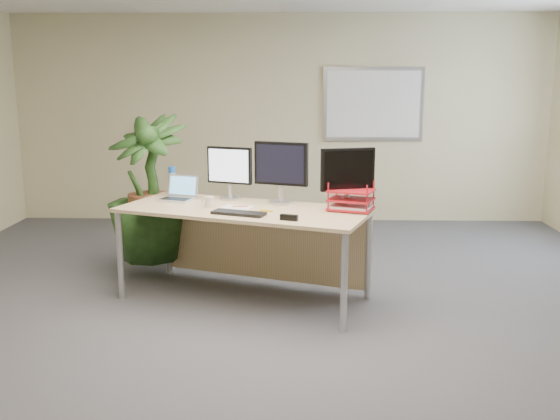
{
  "coord_description": "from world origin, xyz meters",
  "views": [
    {
      "loc": [
        0.23,
        -4.25,
        1.87
      ],
      "look_at": [
        0.09,
        0.35,
        0.9
      ],
      "focal_mm": 40.0,
      "sensor_mm": 36.0,
      "label": 1
    }
  ],
  "objects_px": {
    "desk": "(250,225)",
    "monitor_left": "(230,169)",
    "floor_plant": "(149,198)",
    "laptop": "(179,193)",
    "monitor_right": "(281,169)"
  },
  "relations": [
    {
      "from": "floor_plant",
      "to": "laptop",
      "type": "xyz_separation_m",
      "value": [
        0.36,
        -0.33,
        0.11
      ]
    },
    {
      "from": "laptop",
      "to": "monitor_left",
      "type": "bearing_deg",
      "value": 2.36
    },
    {
      "from": "desk",
      "to": "monitor_left",
      "type": "bearing_deg",
      "value": 125.07
    },
    {
      "from": "floor_plant",
      "to": "laptop",
      "type": "distance_m",
      "value": 0.5
    },
    {
      "from": "desk",
      "to": "laptop",
      "type": "bearing_deg",
      "value": 158.06
    },
    {
      "from": "floor_plant",
      "to": "monitor_left",
      "type": "height_order",
      "value": "floor_plant"
    },
    {
      "from": "floor_plant",
      "to": "laptop",
      "type": "bearing_deg",
      "value": -42.86
    },
    {
      "from": "floor_plant",
      "to": "monitor_right",
      "type": "xyz_separation_m",
      "value": [
        1.28,
        -0.5,
        0.36
      ]
    },
    {
      "from": "laptop",
      "to": "desk",
      "type": "bearing_deg",
      "value": -21.94
    },
    {
      "from": "monitor_right",
      "to": "laptop",
      "type": "distance_m",
      "value": 0.98
    },
    {
      "from": "desk",
      "to": "floor_plant",
      "type": "height_order",
      "value": "floor_plant"
    },
    {
      "from": "floor_plant",
      "to": "monitor_left",
      "type": "distance_m",
      "value": 0.93
    },
    {
      "from": "desk",
      "to": "monitor_right",
      "type": "bearing_deg",
      "value": 19.79
    },
    {
      "from": "desk",
      "to": "monitor_left",
      "type": "relative_size",
      "value": 4.77
    },
    {
      "from": "desk",
      "to": "laptop",
      "type": "distance_m",
      "value": 0.75
    }
  ]
}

